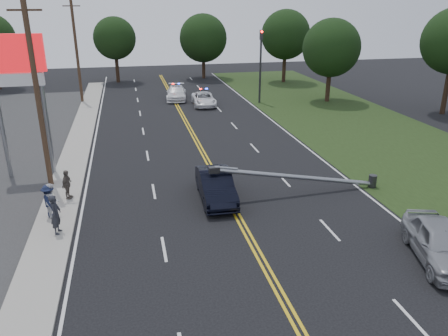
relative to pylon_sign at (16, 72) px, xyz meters
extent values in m
plane|color=black|center=(10.50, -14.00, -6.00)|extent=(120.00, 120.00, 0.00)
cube|color=#9E998E|center=(2.10, -4.00, -5.94)|extent=(1.80, 70.00, 0.12)
cube|color=black|center=(24.00, -4.00, -5.99)|extent=(12.00, 80.00, 0.01)
cube|color=gold|center=(10.50, -4.00, -5.99)|extent=(0.36, 80.00, 0.00)
cylinder|color=gray|center=(-1.20, 0.00, -2.50)|extent=(0.24, 0.24, 7.00)
cylinder|color=gray|center=(1.20, 0.00, -2.50)|extent=(0.24, 0.24, 7.00)
cube|color=red|center=(0.00, 0.00, 1.00)|extent=(3.20, 0.35, 2.00)
cube|color=white|center=(0.00, 0.00, -0.40)|extent=(2.80, 0.30, 0.70)
cylinder|color=#2D2D30|center=(18.80, 16.00, -2.50)|extent=(0.20, 0.20, 7.00)
cube|color=#2D2D30|center=(18.80, 16.00, 0.60)|extent=(0.28, 0.28, 0.90)
sphere|color=#FF0C07|center=(18.80, 15.84, 0.90)|extent=(0.22, 0.22, 0.22)
cylinder|color=#2D2D30|center=(18.60, -6.00, -5.65)|extent=(0.44, 0.44, 0.70)
cylinder|color=gray|center=(14.17, -6.00, -5.02)|extent=(8.90, 0.24, 1.80)
cube|color=#2D2D30|center=(9.74, -6.00, -4.23)|extent=(0.55, 0.32, 0.30)
cylinder|color=#382619|center=(1.30, -2.00, -1.00)|extent=(0.28, 0.28, 10.00)
cube|color=#382619|center=(1.30, -2.00, 3.20)|extent=(1.60, 0.10, 0.10)
cylinder|color=#382619|center=(1.30, 20.00, -1.00)|extent=(0.28, 0.28, 10.00)
cube|color=#382619|center=(1.30, 20.00, 3.20)|extent=(1.60, 0.10, 0.10)
cylinder|color=black|center=(4.80, 31.46, -4.43)|extent=(0.44, 0.44, 3.13)
sphere|color=black|center=(4.80, 31.46, -0.61)|extent=(5.15, 5.15, 5.15)
cylinder|color=black|center=(15.95, 32.13, -4.50)|extent=(0.44, 0.44, 2.99)
sphere|color=black|center=(15.95, 32.13, -0.84)|extent=(6.14, 6.14, 6.14)
cylinder|color=black|center=(25.37, 27.10, -4.32)|extent=(0.44, 0.44, 3.36)
sphere|color=black|center=(25.37, 27.10, -0.21)|extent=(6.01, 6.01, 6.01)
cylinder|color=black|center=(25.79, 15.17, -4.45)|extent=(0.44, 0.44, 3.09)
sphere|color=black|center=(25.79, 15.17, -0.67)|extent=(5.67, 5.67, 5.67)
cylinder|color=black|center=(33.76, 7.92, -4.13)|extent=(0.44, 0.44, 3.73)
imported|color=black|center=(9.87, -5.68, -5.24)|extent=(1.75, 4.64, 1.51)
imported|color=#9A9CA1|center=(17.29, -13.17, -5.21)|extent=(3.08, 4.96, 1.58)
imported|color=white|center=(13.09, 16.00, -5.37)|extent=(2.29, 4.61, 1.26)
imported|color=white|center=(10.78, 19.36, -5.30)|extent=(2.56, 5.03, 1.40)
imported|color=#24252C|center=(2.40, -7.82, -4.98)|extent=(0.52, 0.71, 1.79)
imported|color=silver|center=(1.97, -6.04, -5.06)|extent=(0.79, 0.91, 1.63)
imported|color=#171E39|center=(1.87, -6.10, -5.08)|extent=(0.88, 1.16, 1.59)
imported|color=#5A5048|center=(2.46, -4.18, -5.11)|extent=(0.64, 0.97, 1.53)
camera|label=1|loc=(5.82, -25.82, 3.58)|focal=35.00mm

